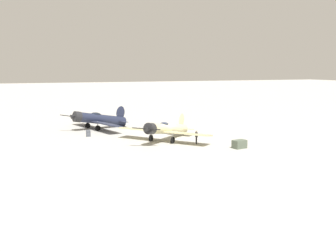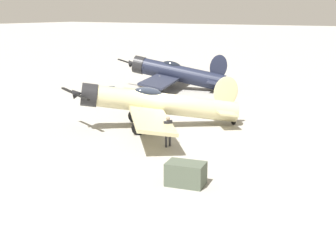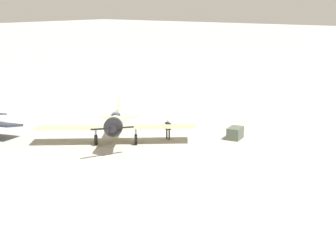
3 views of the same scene
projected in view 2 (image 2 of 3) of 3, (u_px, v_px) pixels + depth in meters
ground_plane at (163, 127)px, 27.32m from camera, size 400.00×400.00×0.00m
airplane_foreground at (155, 103)px, 26.88m from camera, size 10.49×9.79×3.10m
airplane_mid_apron at (175, 73)px, 40.19m from camera, size 12.33×10.13×3.31m
ground_crew_mechanic at (168, 128)px, 23.16m from camera, size 0.62×0.29×1.60m
equipment_crate at (186, 174)px, 18.14m from camera, size 1.28×1.70×0.94m
fuel_drum at (111, 92)px, 36.83m from camera, size 0.63×0.63×0.86m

